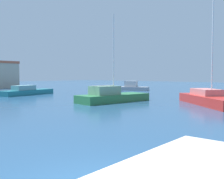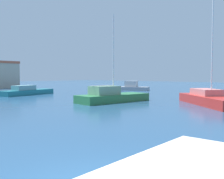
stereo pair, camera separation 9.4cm
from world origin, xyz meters
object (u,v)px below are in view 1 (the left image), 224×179
object	(u,v)px
sailboat_green_distant_north	(112,96)
sailboat_red_near_pier	(210,99)
motorboat_teal_inner_mooring	(27,91)
motorboat_grey_outer_mooring	(127,87)

from	to	relation	value
sailboat_green_distant_north	sailboat_red_near_pier	size ratio (longest dim) A/B	0.69
sailboat_green_distant_north	sailboat_red_near_pier	xyz separation A→B (m)	(4.04, -8.44, -0.02)
motorboat_teal_inner_mooring	sailboat_red_near_pier	xyz separation A→B (m)	(4.45, -23.46, 0.08)
motorboat_teal_inner_mooring	sailboat_red_near_pier	world-z (taller)	sailboat_red_near_pier
sailboat_green_distant_north	sailboat_red_near_pier	bearing A→B (deg)	-64.43
motorboat_teal_inner_mooring	sailboat_red_near_pier	bearing A→B (deg)	-79.25
motorboat_grey_outer_mooring	sailboat_red_near_pier	distance (m)	24.36
sailboat_green_distant_north	motorboat_grey_outer_mooring	size ratio (longest dim) A/B	1.01
sailboat_red_near_pier	motorboat_grey_outer_mooring	bearing A→B (deg)	55.92
sailboat_green_distant_north	sailboat_red_near_pier	world-z (taller)	sailboat_red_near_pier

